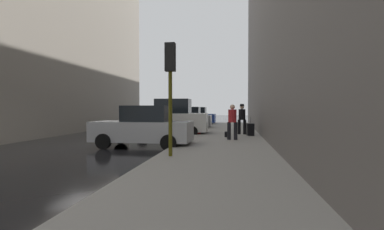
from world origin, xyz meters
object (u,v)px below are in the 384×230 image
(parked_silver_sedan, at_px, (144,127))
(pedestrian_with_fedora, at_px, (242,117))
(rolling_suitcase, at_px, (250,129))
(parked_gray_coupe, at_px, (186,118))
(parked_white_van, at_px, (171,119))
(parked_blue_sedan, at_px, (195,117))
(fire_hydrant, at_px, (199,128))
(traffic_light, at_px, (170,74))
(pedestrian_in_red_jacket, at_px, (232,120))
(duffel_bag, at_px, (228,134))

(parked_silver_sedan, xyz_separation_m, pedestrian_with_fedora, (4.33, 5.32, 0.29))
(rolling_suitcase, bearing_deg, parked_gray_coupe, 123.99)
(parked_white_van, height_order, parked_gray_coupe, parked_white_van)
(parked_blue_sedan, bearing_deg, rolling_suitcase, -69.08)
(parked_white_van, distance_m, parked_blue_sedan, 11.38)
(parked_blue_sedan, height_order, fire_hydrant, parked_blue_sedan)
(fire_hydrant, relative_size, traffic_light, 0.20)
(pedestrian_in_red_jacket, bearing_deg, traffic_light, -110.19)
(traffic_light, relative_size, duffel_bag, 8.18)
(parked_white_van, bearing_deg, parked_gray_coupe, 90.00)
(parked_silver_sedan, bearing_deg, pedestrian_in_red_jacket, 29.45)
(pedestrian_with_fedora, bearing_deg, parked_gray_coupe, 124.47)
(pedestrian_with_fedora, height_order, pedestrian_in_red_jacket, pedestrian_with_fedora)
(pedestrian_in_red_jacket, height_order, duffel_bag, pedestrian_in_red_jacket)
(fire_hydrant, bearing_deg, pedestrian_in_red_jacket, -56.30)
(pedestrian_in_red_jacket, relative_size, duffel_bag, 3.89)
(parked_blue_sedan, bearing_deg, traffic_light, -84.75)
(parked_white_van, distance_m, rolling_suitcase, 4.95)
(parked_white_van, distance_m, pedestrian_in_red_jacket, 5.18)
(fire_hydrant, bearing_deg, traffic_light, -89.65)
(parked_silver_sedan, bearing_deg, traffic_light, -59.33)
(parked_silver_sedan, height_order, parked_white_van, parked_white_van)
(traffic_light, height_order, pedestrian_in_red_jacket, traffic_light)
(parked_blue_sedan, xyz_separation_m, pedestrian_in_red_jacket, (3.79, -14.91, 0.26))
(parked_gray_coupe, xyz_separation_m, fire_hydrant, (1.80, -6.51, -0.35))
(pedestrian_in_red_jacket, xyz_separation_m, duffel_bag, (-0.25, 1.44, -0.81))
(parked_gray_coupe, height_order, pedestrian_with_fedora, pedestrian_with_fedora)
(traffic_light, bearing_deg, parked_gray_coupe, 97.16)
(pedestrian_in_red_jacket, bearing_deg, parked_white_van, 137.02)
(duffel_bag, bearing_deg, pedestrian_with_fedora, 65.41)
(traffic_light, bearing_deg, duffel_bag, 75.89)
(pedestrian_with_fedora, bearing_deg, duffel_bag, -114.59)
(parked_blue_sedan, distance_m, fire_hydrant, 12.07)
(parked_blue_sedan, height_order, pedestrian_with_fedora, pedestrian_with_fedora)
(pedestrian_in_red_jacket, bearing_deg, parked_gray_coupe, 111.77)
(rolling_suitcase, xyz_separation_m, duffel_bag, (-1.25, -0.96, -0.20))
(parked_silver_sedan, relative_size, pedestrian_in_red_jacket, 2.47)
(pedestrian_in_red_jacket, bearing_deg, rolling_suitcase, 67.48)
(parked_white_van, height_order, rolling_suitcase, parked_white_van)
(traffic_light, relative_size, pedestrian_with_fedora, 2.03)
(pedestrian_with_fedora, xyz_separation_m, rolling_suitcase, (0.45, -0.78, -0.65))
(parked_white_van, distance_m, traffic_light, 9.15)
(parked_blue_sedan, xyz_separation_m, pedestrian_with_fedora, (4.33, -11.73, 0.29))
(parked_blue_sedan, height_order, traffic_light, traffic_light)
(parked_blue_sedan, height_order, rolling_suitcase, parked_blue_sedan)
(traffic_light, distance_m, rolling_suitcase, 8.51)
(parked_gray_coupe, height_order, pedestrian_in_red_jacket, pedestrian_in_red_jacket)
(parked_blue_sedan, bearing_deg, parked_white_van, -90.00)
(parked_white_van, relative_size, duffel_bag, 10.52)
(duffel_bag, bearing_deg, parked_blue_sedan, 104.71)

